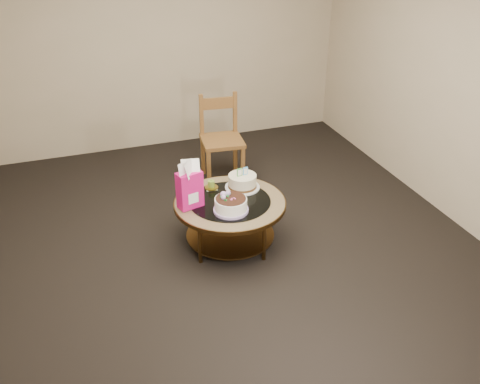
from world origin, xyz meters
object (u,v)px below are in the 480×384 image
object	(u,v)px
gift_bag	(190,185)
decorated_cake	(231,205)
cream_cake	(242,182)
coffee_table	(230,208)
dining_chair	(221,138)

from	to	relation	value
gift_bag	decorated_cake	bearing A→B (deg)	-47.75
decorated_cake	cream_cake	distance (m)	0.44
gift_bag	coffee_table	bearing A→B (deg)	-19.15
decorated_cake	gift_bag	size ratio (longest dim) A/B	0.71
coffee_table	cream_cake	distance (m)	0.31
decorated_cake	dining_chair	distance (m)	1.52
decorated_cake	dining_chair	world-z (taller)	dining_chair
coffee_table	cream_cake	bearing A→B (deg)	45.70
coffee_table	decorated_cake	world-z (taller)	decorated_cake
gift_bag	dining_chair	xyz separation A→B (m)	(0.69, 1.27, -0.18)
coffee_table	decorated_cake	xyz separation A→B (m)	(-0.05, -0.17, 0.14)
decorated_cake	gift_bag	xyz separation A→B (m)	(-0.31, 0.20, 0.16)
decorated_cake	coffee_table	bearing A→B (deg)	73.83
coffee_table	dining_chair	xyz separation A→B (m)	(0.33, 1.30, 0.11)
decorated_cake	dining_chair	bearing A→B (deg)	75.46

